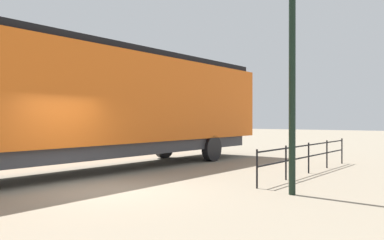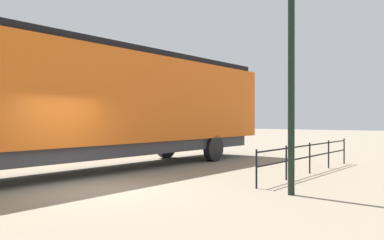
% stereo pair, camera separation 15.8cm
% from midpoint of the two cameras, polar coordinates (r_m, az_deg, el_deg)
% --- Properties ---
extents(ground_plane, '(120.00, 120.00, 0.00)m').
position_cam_midpoint_polar(ground_plane, '(11.03, -11.90, -9.27)').
color(ground_plane, gray).
extents(locomotive, '(2.92, 18.90, 4.30)m').
position_cam_midpoint_polar(locomotive, '(14.62, -13.22, 2.51)').
color(locomotive, orange).
rests_on(locomotive, ground_plane).
extents(lamp_post, '(0.50, 0.50, 5.90)m').
position_cam_midpoint_polar(lamp_post, '(10.55, 13.69, 12.77)').
color(lamp_post, black).
rests_on(lamp_post, ground_plane).
extents(platform_fence, '(0.05, 7.50, 1.02)m').
position_cam_midpoint_polar(platform_fence, '(14.51, 15.91, -4.36)').
color(platform_fence, black).
rests_on(platform_fence, ground_plane).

